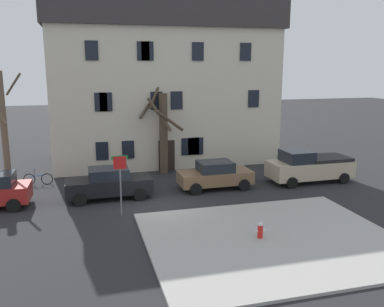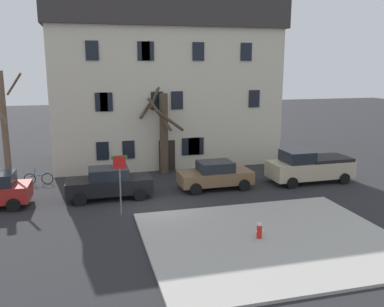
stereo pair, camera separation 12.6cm
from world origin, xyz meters
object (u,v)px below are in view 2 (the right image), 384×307
at_px(building_main, 164,83).
at_px(car_black_sedan, 109,183).
at_px(fire_hydrant, 259,230).
at_px(tree_bare_mid, 163,129).
at_px(car_brown_sedan, 215,175).
at_px(pickup_truck_beige, 309,166).
at_px(bicycle_leaning, 39,179).
at_px(street_sign_pole, 120,174).
at_px(tree_bare_near, 4,124).

relative_size(building_main, car_black_sedan, 3.59).
bearing_deg(fire_hydrant, tree_bare_mid, 98.23).
distance_m(building_main, car_brown_sedan, 9.85).
distance_m(building_main, pickup_truck_beige, 12.28).
height_order(building_main, bicycle_leaning, building_main).
distance_m(building_main, fire_hydrant, 16.80).
height_order(pickup_truck_beige, bicycle_leaning, pickup_truck_beige).
distance_m(pickup_truck_beige, street_sign_pole, 12.27).
distance_m(tree_bare_mid, car_black_sedan, 6.36).
bearing_deg(pickup_truck_beige, car_brown_sedan, 178.98).
relative_size(car_brown_sedan, bicycle_leaning, 2.49).
bearing_deg(pickup_truck_beige, street_sign_pole, -165.77).
bearing_deg(street_sign_pole, tree_bare_mid, 64.62).
xyz_separation_m(tree_bare_mid, car_black_sedan, (-3.89, -4.56, -2.13)).
xyz_separation_m(tree_bare_near, bicycle_leaning, (1.83, -1.11, -3.23)).
bearing_deg(street_sign_pole, fire_hydrant, -40.16).
bearing_deg(tree_bare_mid, street_sign_pole, -115.38).
relative_size(building_main, car_brown_sedan, 3.82).
height_order(tree_bare_near, street_sign_pole, tree_bare_near).
bearing_deg(tree_bare_mid, building_main, 77.62).
bearing_deg(building_main, bicycle_leaning, -150.97).
bearing_deg(tree_bare_mid, fire_hydrant, -81.77).
bearing_deg(tree_bare_mid, tree_bare_near, 178.10).
bearing_deg(car_brown_sedan, tree_bare_near, 158.80).
height_order(tree_bare_mid, fire_hydrant, tree_bare_mid).
bearing_deg(fire_hydrant, tree_bare_near, 133.18).
distance_m(tree_bare_near, car_brown_sedan, 13.11).
height_order(building_main, car_brown_sedan, building_main).
bearing_deg(building_main, fire_hydrant, -87.05).
distance_m(building_main, tree_bare_mid, 5.04).
distance_m(car_brown_sedan, pickup_truck_beige, 6.09).
height_order(building_main, street_sign_pole, building_main).
xyz_separation_m(tree_bare_mid, car_brown_sedan, (2.25, -4.31, -2.17)).
bearing_deg(bicycle_leaning, pickup_truck_beige, -12.63).
relative_size(street_sign_pole, bicycle_leaning, 1.71).
xyz_separation_m(building_main, street_sign_pole, (-4.41, -11.49, -3.75)).
height_order(car_black_sedan, street_sign_pole, street_sign_pole).
xyz_separation_m(pickup_truck_beige, bicycle_leaning, (-16.19, 3.63, -0.61)).
bearing_deg(tree_bare_near, bicycle_leaning, -31.22).
height_order(building_main, tree_bare_mid, building_main).
bearing_deg(street_sign_pole, pickup_truck_beige, 14.23).
bearing_deg(building_main, street_sign_pole, -111.01).
bearing_deg(tree_bare_near, car_brown_sedan, -21.20).
xyz_separation_m(tree_bare_mid, fire_hydrant, (1.71, -11.84, -2.52)).
relative_size(pickup_truck_beige, fire_hydrant, 7.70).
distance_m(tree_bare_near, tree_bare_mid, 9.72).
xyz_separation_m(pickup_truck_beige, street_sign_pole, (-11.85, -3.00, 1.09)).
relative_size(tree_bare_mid, pickup_truck_beige, 1.15).
bearing_deg(car_black_sedan, tree_bare_mid, 49.50).
bearing_deg(tree_bare_mid, car_brown_sedan, -62.48).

